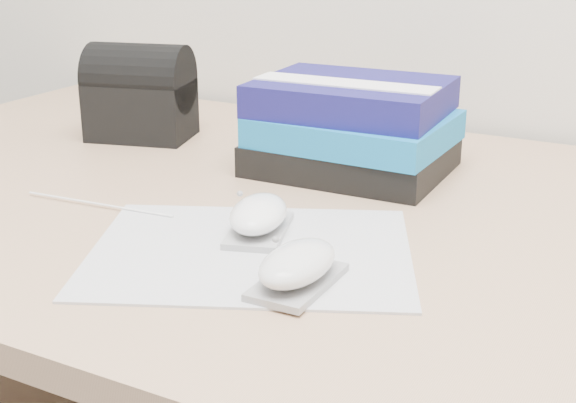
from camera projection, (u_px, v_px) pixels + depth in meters
The scene contains 7 objects.
desk at pixel (393, 373), 1.02m from camera, with size 1.60×0.80×0.73m.
mousepad at pixel (251, 251), 0.79m from camera, with size 0.31×0.24×0.00m, color #9798A0.
mouse_rear at pixel (259, 217), 0.82m from camera, with size 0.08×0.11×0.04m.
mouse_front at pixel (298, 266), 0.71m from camera, with size 0.06×0.10×0.04m.
usb_cable at pixel (98, 204), 0.91m from camera, with size 0.00×0.00×0.20m, color white.
book_stack at pixel (352, 127), 1.02m from camera, with size 0.25×0.20×0.12m.
pouch at pixel (140, 93), 1.18m from camera, with size 0.17×0.13×0.14m.
Camera 1 is at (0.30, 0.80, 1.04)m, focal length 50.00 mm.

